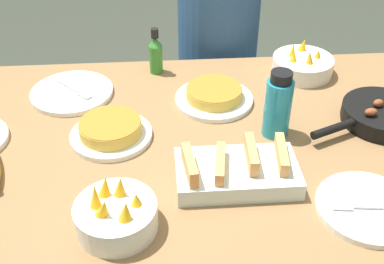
{
  "coord_description": "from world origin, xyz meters",
  "views": [
    {
      "loc": [
        -0.08,
        -1.09,
        1.59
      ],
      "look_at": [
        0.0,
        0.0,
        0.78
      ],
      "focal_mm": 45.0,
      "sensor_mm": 36.0,
      "label": 1
    }
  ],
  "objects_px": {
    "frittata_plate_side": "(111,131)",
    "empty_plate_far_right": "(72,93)",
    "person_figure": "(216,84)",
    "empty_plate_near_front": "(367,208)",
    "hot_sauce_bottle": "(156,54)",
    "frittata_plate_center": "(214,96)",
    "fruit_bowl_mango": "(302,65)",
    "water_bottle": "(278,105)",
    "melon_tray": "(237,171)",
    "fruit_bowl_citrus": "(116,215)",
    "skillet": "(381,115)"
  },
  "relations": [
    {
      "from": "empty_plate_far_right",
      "to": "empty_plate_near_front",
      "type": "bearing_deg",
      "value": -36.96
    },
    {
      "from": "skillet",
      "to": "frittata_plate_center",
      "type": "xyz_separation_m",
      "value": [
        -0.48,
        0.15,
        -0.01
      ]
    },
    {
      "from": "frittata_plate_center",
      "to": "fruit_bowl_mango",
      "type": "relative_size",
      "value": 1.19
    },
    {
      "from": "skillet",
      "to": "empty_plate_near_front",
      "type": "xyz_separation_m",
      "value": [
        -0.17,
        -0.35,
        -0.02
      ]
    },
    {
      "from": "water_bottle",
      "to": "hot_sauce_bottle",
      "type": "height_order",
      "value": "water_bottle"
    },
    {
      "from": "frittata_plate_side",
      "to": "person_figure",
      "type": "bearing_deg",
      "value": 59.85
    },
    {
      "from": "empty_plate_far_right",
      "to": "frittata_plate_center",
      "type": "bearing_deg",
      "value": -9.42
    },
    {
      "from": "empty_plate_far_right",
      "to": "fruit_bowl_citrus",
      "type": "distance_m",
      "value": 0.62
    },
    {
      "from": "frittata_plate_side",
      "to": "fruit_bowl_citrus",
      "type": "relative_size",
      "value": 1.24
    },
    {
      "from": "melon_tray",
      "to": "person_figure",
      "type": "distance_m",
      "value": 0.92
    },
    {
      "from": "skillet",
      "to": "frittata_plate_center",
      "type": "distance_m",
      "value": 0.51
    },
    {
      "from": "skillet",
      "to": "fruit_bowl_mango",
      "type": "height_order",
      "value": "fruit_bowl_mango"
    },
    {
      "from": "frittata_plate_side",
      "to": "person_figure",
      "type": "relative_size",
      "value": 0.19
    },
    {
      "from": "empty_plate_near_front",
      "to": "hot_sauce_bottle",
      "type": "height_order",
      "value": "hot_sauce_bottle"
    },
    {
      "from": "frittata_plate_center",
      "to": "empty_plate_far_right",
      "type": "xyz_separation_m",
      "value": [
        -0.46,
        0.08,
        -0.01
      ]
    },
    {
      "from": "person_figure",
      "to": "skillet",
      "type": "bearing_deg",
      "value": -57.79
    },
    {
      "from": "frittata_plate_center",
      "to": "empty_plate_near_front",
      "type": "height_order",
      "value": "frittata_plate_center"
    },
    {
      "from": "fruit_bowl_mango",
      "to": "fruit_bowl_citrus",
      "type": "relative_size",
      "value": 1.1
    },
    {
      "from": "frittata_plate_center",
      "to": "person_figure",
      "type": "relative_size",
      "value": 0.2
    },
    {
      "from": "skillet",
      "to": "water_bottle",
      "type": "relative_size",
      "value": 1.82
    },
    {
      "from": "melon_tray",
      "to": "person_figure",
      "type": "bearing_deg",
      "value": 86.25
    },
    {
      "from": "skillet",
      "to": "empty_plate_far_right",
      "type": "xyz_separation_m",
      "value": [
        -0.94,
        0.23,
        -0.02
      ]
    },
    {
      "from": "skillet",
      "to": "person_figure",
      "type": "distance_m",
      "value": 0.82
    },
    {
      "from": "skillet",
      "to": "person_figure",
      "type": "bearing_deg",
      "value": -80.65
    },
    {
      "from": "frittata_plate_side",
      "to": "hot_sauce_bottle",
      "type": "height_order",
      "value": "hot_sauce_bottle"
    },
    {
      "from": "fruit_bowl_mango",
      "to": "person_figure",
      "type": "xyz_separation_m",
      "value": [
        -0.25,
        0.34,
        -0.27
      ]
    },
    {
      "from": "frittata_plate_side",
      "to": "hot_sauce_bottle",
      "type": "relative_size",
      "value": 1.44
    },
    {
      "from": "fruit_bowl_citrus",
      "to": "fruit_bowl_mango",
      "type": "bearing_deg",
      "value": 47.94
    },
    {
      "from": "empty_plate_near_front",
      "to": "skillet",
      "type": "bearing_deg",
      "value": 64.12
    },
    {
      "from": "hot_sauce_bottle",
      "to": "empty_plate_near_front",
      "type": "bearing_deg",
      "value": -55.28
    },
    {
      "from": "person_figure",
      "to": "fruit_bowl_mango",
      "type": "bearing_deg",
      "value": -53.5
    },
    {
      "from": "empty_plate_near_front",
      "to": "water_bottle",
      "type": "bearing_deg",
      "value": 115.62
    },
    {
      "from": "frittata_plate_center",
      "to": "frittata_plate_side",
      "type": "height_order",
      "value": "frittata_plate_side"
    },
    {
      "from": "water_bottle",
      "to": "melon_tray",
      "type": "bearing_deg",
      "value": -126.1
    },
    {
      "from": "frittata_plate_center",
      "to": "fruit_bowl_mango",
      "type": "xyz_separation_m",
      "value": [
        0.33,
        0.16,
        0.01
      ]
    },
    {
      "from": "frittata_plate_center",
      "to": "empty_plate_near_front",
      "type": "distance_m",
      "value": 0.59
    },
    {
      "from": "hot_sauce_bottle",
      "to": "person_figure",
      "type": "xyz_separation_m",
      "value": [
        0.25,
        0.29,
        -0.3
      ]
    },
    {
      "from": "melon_tray",
      "to": "frittata_plate_side",
      "type": "height_order",
      "value": "melon_tray"
    },
    {
      "from": "fruit_bowl_mango",
      "to": "skillet",
      "type": "bearing_deg",
      "value": -63.03
    },
    {
      "from": "melon_tray",
      "to": "empty_plate_near_front",
      "type": "relative_size",
      "value": 1.26
    },
    {
      "from": "frittata_plate_center",
      "to": "water_bottle",
      "type": "distance_m",
      "value": 0.25
    },
    {
      "from": "skillet",
      "to": "fruit_bowl_mango",
      "type": "xyz_separation_m",
      "value": [
        -0.16,
        0.31,
        0.01
      ]
    },
    {
      "from": "frittata_plate_side",
      "to": "empty_plate_far_right",
      "type": "xyz_separation_m",
      "value": [
        -0.14,
        0.24,
        -0.02
      ]
    },
    {
      "from": "empty_plate_far_right",
      "to": "fruit_bowl_citrus",
      "type": "bearing_deg",
      "value": -73.34
    },
    {
      "from": "person_figure",
      "to": "empty_plate_near_front",
      "type": "bearing_deg",
      "value": -76.56
    },
    {
      "from": "melon_tray",
      "to": "hot_sauce_bottle",
      "type": "height_order",
      "value": "hot_sauce_bottle"
    },
    {
      "from": "hot_sauce_bottle",
      "to": "person_figure",
      "type": "bearing_deg",
      "value": 49.27
    },
    {
      "from": "melon_tray",
      "to": "fruit_bowl_mango",
      "type": "distance_m",
      "value": 0.62
    },
    {
      "from": "hot_sauce_bottle",
      "to": "frittata_plate_side",
      "type": "bearing_deg",
      "value": -109.86
    },
    {
      "from": "melon_tray",
      "to": "empty_plate_far_right",
      "type": "relative_size",
      "value": 1.17
    }
  ]
}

